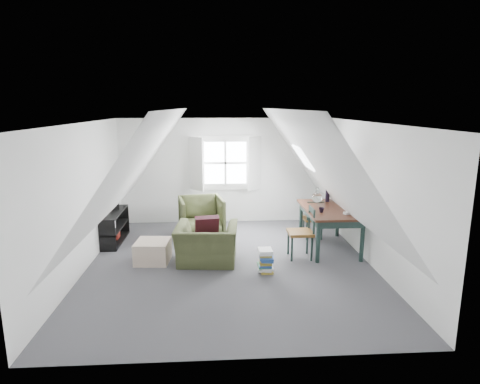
{
  "coord_description": "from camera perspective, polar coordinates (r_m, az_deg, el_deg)",
  "views": [
    {
      "loc": [
        -0.24,
        -6.73,
        2.78
      ],
      "look_at": [
        0.22,
        0.6,
        1.2
      ],
      "focal_mm": 30.0,
      "sensor_mm": 36.0,
      "label": 1
    }
  ],
  "objects": [
    {
      "name": "ottoman",
      "position": [
        7.51,
        -12.29,
        -8.25
      ],
      "size": [
        0.63,
        0.63,
        0.39
      ],
      "primitive_type": "cube",
      "rotation": [
        0.0,
        0.0,
        -0.08
      ],
      "color": "#C7B19C",
      "rests_on": "floor"
    },
    {
      "name": "vase_twigs",
      "position": [
        8.53,
        12.34,
        -0.36
      ],
      "size": [
        0.09,
        0.1,
        0.68
      ],
      "rotation": [
        0.0,
        0.0,
        0.28
      ],
      "color": "black",
      "rests_on": "dining_table"
    },
    {
      "name": "armchair_near",
      "position": [
        7.39,
        -4.7,
        -9.95
      ],
      "size": [
        1.16,
        1.03,
        0.7
      ],
      "primitive_type": "imported",
      "rotation": [
        0.0,
        0.0,
        3.06
      ],
      "color": "#3C4323",
      "rests_on": "floor"
    },
    {
      "name": "armchair_far",
      "position": [
        8.9,
        -5.45,
        -6.08
      ],
      "size": [
        1.07,
        1.09,
        0.85
      ],
      "primitive_type": "imported",
      "rotation": [
        0.0,
        0.0,
        0.18
      ],
      "color": "#3C4323",
      "rests_on": "floor"
    },
    {
      "name": "dining_chair_near",
      "position": [
        7.53,
        8.85,
        -5.6
      ],
      "size": [
        0.45,
        0.45,
        0.96
      ],
      "rotation": [
        0.0,
        0.0,
        -1.88
      ],
      "color": "brown",
      "rests_on": "floor"
    },
    {
      "name": "magazine_stack",
      "position": [
        6.93,
        3.69,
        -9.71
      ],
      "size": [
        0.3,
        0.35,
        0.4
      ],
      "rotation": [
        0.0,
        0.0,
        0.35
      ],
      "color": "#B29933",
      "rests_on": "floor"
    },
    {
      "name": "slope_left",
      "position": [
        6.93,
        -14.46,
        3.45
      ],
      "size": [
        3.19,
        5.5,
        4.48
      ],
      "primitive_type": "plane",
      "rotation": [
        0.0,
        2.19,
        0.0
      ],
      "color": "white",
      "rests_on": "wall_left"
    },
    {
      "name": "wall_left",
      "position": [
        7.26,
        -21.61,
        -0.85
      ],
      "size": [
        0.0,
        5.5,
        5.5
      ],
      "primitive_type": "plane",
      "rotation": [
        1.57,
        0.0,
        1.57
      ],
      "color": "white",
      "rests_on": "ground"
    },
    {
      "name": "demijohn",
      "position": [
        8.38,
        10.88,
        -0.71
      ],
      "size": [
        0.22,
        0.22,
        0.3
      ],
      "rotation": [
        0.0,
        0.0,
        -0.24
      ],
      "color": "silver",
      "rests_on": "dining_table"
    },
    {
      "name": "wall_right",
      "position": [
        7.43,
        18.17,
        -0.33
      ],
      "size": [
        0.0,
        5.5,
        5.5
      ],
      "primitive_type": "plane",
      "rotation": [
        1.57,
        0.0,
        -1.57
      ],
      "color": "white",
      "rests_on": "ground"
    },
    {
      "name": "dining_table",
      "position": [
        8.05,
        12.63,
        -3.02
      ],
      "size": [
        0.98,
        1.64,
        0.82
      ],
      "rotation": [
        0.0,
        0.0,
        0.07
      ],
      "color": "#361A10",
      "rests_on": "floor"
    },
    {
      "name": "throw_pillow",
      "position": [
        7.33,
        -4.76,
        -5.0
      ],
      "size": [
        0.46,
        0.31,
        0.45
      ],
      "primitive_type": "cube",
      "rotation": [
        0.31,
        0.0,
        0.16
      ],
      "color": "#3A0F19",
      "rests_on": "armchair_near"
    },
    {
      "name": "skylight",
      "position": [
        8.29,
        8.96,
        4.86
      ],
      "size": [
        0.35,
        0.75,
        0.47
      ],
      "primitive_type": "cube",
      "rotation": [
        0.0,
        0.95,
        0.0
      ],
      "color": "white",
      "rests_on": "slope_right"
    },
    {
      "name": "dormer_window",
      "position": [
        9.5,
        -2.09,
        4.12
      ],
      "size": [
        1.71,
        0.35,
        1.3
      ],
      "color": "white",
      "rests_on": "wall_back"
    },
    {
      "name": "wall_front",
      "position": [
        4.27,
        -0.12,
        -8.8
      ],
      "size": [
        5.0,
        0.0,
        5.0
      ],
      "primitive_type": "plane",
      "rotation": [
        -1.57,
        0.0,
        0.0
      ],
      "color": "white",
      "rests_on": "ground"
    },
    {
      "name": "electronics_box",
      "position": [
        8.89,
        -17.47,
        -1.78
      ],
      "size": [
        0.24,
        0.28,
        0.19
      ],
      "primitive_type": "cube",
      "rotation": [
        0.0,
        0.0,
        0.34
      ],
      "color": "black",
      "rests_on": "media_shelf"
    },
    {
      "name": "paper_box",
      "position": [
        7.67,
        15.04,
        -2.91
      ],
      "size": [
        0.16,
        0.13,
        0.04
      ],
      "primitive_type": "cube",
      "rotation": [
        0.0,
        0.0,
        0.36
      ],
      "color": "white",
      "rests_on": "dining_table"
    },
    {
      "name": "media_shelf",
      "position": [
        8.73,
        -17.74,
        -5.0
      ],
      "size": [
        0.42,
        1.25,
        0.64
      ],
      "rotation": [
        0.0,
        0.0,
        -0.04
      ],
      "color": "black",
      "rests_on": "floor"
    },
    {
      "name": "cup",
      "position": [
        7.68,
        11.49,
        -2.87
      ],
      "size": [
        0.13,
        0.13,
        0.09
      ],
      "primitive_type": "imported",
      "rotation": [
        0.0,
        0.0,
        0.3
      ],
      "color": "black",
      "rests_on": "dining_table"
    },
    {
      "name": "wall_back",
      "position": [
        9.61,
        -2.1,
        3.0
      ],
      "size": [
        5.0,
        0.0,
        5.0
      ],
      "primitive_type": "plane",
      "rotation": [
        1.57,
        0.0,
        0.0
      ],
      "color": "white",
      "rests_on": "ground"
    },
    {
      "name": "ceiling",
      "position": [
        6.74,
        -1.55,
        9.79
      ],
      "size": [
        5.5,
        5.5,
        0.0
      ],
      "primitive_type": "plane",
      "rotation": [
        3.14,
        0.0,
        0.0
      ],
      "color": "white",
      "rests_on": "wall_back"
    },
    {
      "name": "dining_chair_far",
      "position": [
        8.67,
        10.38,
        -3.71
      ],
      "size": [
        0.39,
        0.39,
        0.84
      ],
      "rotation": [
        0.0,
        0.0,
        3.02
      ],
      "color": "brown",
      "rests_on": "floor"
    },
    {
      "name": "floor",
      "position": [
        7.29,
        -1.44,
        -10.26
      ],
      "size": [
        5.5,
        5.5,
        0.0
      ],
      "primitive_type": "plane",
      "color": "#47464B",
      "rests_on": "ground"
    },
    {
      "name": "slope_right",
      "position": [
        7.04,
        11.23,
        3.73
      ],
      "size": [
        3.19,
        5.5,
        4.48
      ],
      "primitive_type": "plane",
      "rotation": [
        0.0,
        -2.19,
        0.0
      ],
      "color": "white",
      "rests_on": "wall_right"
    }
  ]
}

